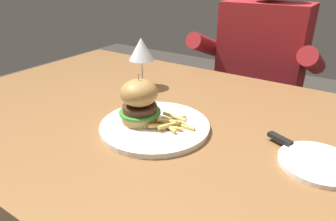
# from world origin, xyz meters

# --- Properties ---
(dining_table) EXTENTS (1.44, 0.88, 0.74)m
(dining_table) POSITION_xyz_m (0.00, 0.00, 0.66)
(dining_table) COLOR brown
(dining_table) RESTS_ON ground
(main_plate) EXTENTS (0.27, 0.27, 0.01)m
(main_plate) POSITION_xyz_m (-0.01, -0.07, 0.75)
(main_plate) COLOR white
(main_plate) RESTS_ON dining_table
(burger_sandwich) EXTENTS (0.10, 0.10, 0.13)m
(burger_sandwich) POSITION_xyz_m (-0.05, -0.08, 0.81)
(burger_sandwich) COLOR tan
(burger_sandwich) RESTS_ON main_plate
(fries_pile) EXTENTS (0.10, 0.11, 0.02)m
(fries_pile) POSITION_xyz_m (0.03, -0.06, 0.76)
(fries_pile) COLOR #E0B251
(fries_pile) RESTS_ON main_plate
(wine_glass) EXTENTS (0.08, 0.08, 0.17)m
(wine_glass) POSITION_xyz_m (-0.22, 0.15, 0.87)
(wine_glass) COLOR silver
(wine_glass) RESTS_ON dining_table
(bread_plate) EXTENTS (0.16, 0.16, 0.01)m
(bread_plate) POSITION_xyz_m (0.36, -0.01, 0.74)
(bread_plate) COLOR white
(bread_plate) RESTS_ON dining_table
(table_knife) EXTENTS (0.18, 0.09, 0.01)m
(table_knife) POSITION_xyz_m (0.31, 0.00, 0.75)
(table_knife) COLOR silver
(table_knife) RESTS_ON bread_plate
(diner_person) EXTENTS (0.51, 0.36, 1.18)m
(diner_person) POSITION_xyz_m (0.01, 0.72, 0.56)
(diner_person) COLOR #282833
(diner_person) RESTS_ON ground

